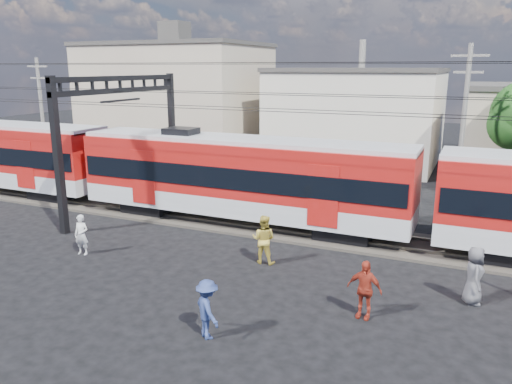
% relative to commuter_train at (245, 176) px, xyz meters
% --- Properties ---
extents(ground, '(120.00, 120.00, 0.00)m').
position_rel_commuter_train_xyz_m(ground, '(3.08, -8.00, -2.40)').
color(ground, black).
rests_on(ground, ground).
extents(track_bed, '(70.00, 3.40, 0.12)m').
position_rel_commuter_train_xyz_m(track_bed, '(3.08, 0.00, -2.34)').
color(track_bed, '#2D2823').
rests_on(track_bed, ground).
extents(rail_near, '(70.00, 0.12, 0.12)m').
position_rel_commuter_train_xyz_m(rail_near, '(3.08, -0.75, -2.22)').
color(rail_near, '#59544C').
rests_on(rail_near, track_bed).
extents(rail_far, '(70.00, 0.12, 0.12)m').
position_rel_commuter_train_xyz_m(rail_far, '(3.08, 0.75, -2.22)').
color(rail_far, '#59544C').
rests_on(rail_far, track_bed).
extents(commuter_train, '(50.30, 3.08, 4.17)m').
position_rel_commuter_train_xyz_m(commuter_train, '(0.00, 0.00, 0.00)').
color(commuter_train, black).
rests_on(commuter_train, ground).
extents(catenary, '(70.00, 9.30, 7.52)m').
position_rel_commuter_train_xyz_m(catenary, '(-5.57, -0.00, 2.73)').
color(catenary, black).
rests_on(catenary, ground).
extents(building_west, '(14.28, 10.20, 9.30)m').
position_rel_commuter_train_xyz_m(building_west, '(-13.92, 16.00, 2.25)').
color(building_west, tan).
rests_on(building_west, ground).
extents(building_midwest, '(12.24, 12.24, 7.30)m').
position_rel_commuter_train_xyz_m(building_midwest, '(1.08, 19.00, 1.25)').
color(building_midwest, beige).
rests_on(building_midwest, ground).
extents(utility_pole_mid, '(1.80, 0.24, 8.50)m').
position_rel_commuter_train_xyz_m(utility_pole_mid, '(9.08, 7.00, 2.13)').
color(utility_pole_mid, slate).
rests_on(utility_pole_mid, ground).
extents(utility_pole_west, '(1.80, 0.24, 8.00)m').
position_rel_commuter_train_xyz_m(utility_pole_west, '(-18.92, 6.00, 1.88)').
color(utility_pole_west, slate).
rests_on(utility_pole_west, ground).
extents(pedestrian_a, '(0.64, 0.47, 1.64)m').
position_rel_commuter_train_xyz_m(pedestrian_a, '(-4.30, -6.21, -1.58)').
color(pedestrian_a, silver).
rests_on(pedestrian_a, ground).
extents(pedestrian_b, '(0.98, 0.79, 1.91)m').
position_rel_commuter_train_xyz_m(pedestrian_b, '(2.73, -4.07, -1.45)').
color(pedestrian_b, gold).
rests_on(pedestrian_b, ground).
extents(pedestrian_c, '(1.27, 1.18, 1.71)m').
position_rel_commuter_train_xyz_m(pedestrian_c, '(3.47, -9.75, -1.55)').
color(pedestrian_c, navy).
rests_on(pedestrian_c, ground).
extents(pedestrian_d, '(1.10, 0.55, 1.82)m').
position_rel_commuter_train_xyz_m(pedestrian_d, '(7.18, -6.82, -1.49)').
color(pedestrian_d, maroon).
rests_on(pedestrian_d, ground).
extents(pedestrian_e, '(0.76, 1.02, 1.89)m').
position_rel_commuter_train_xyz_m(pedestrian_e, '(10.15, -4.48, -1.46)').
color(pedestrian_e, '#4A4A4F').
rests_on(pedestrian_e, ground).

